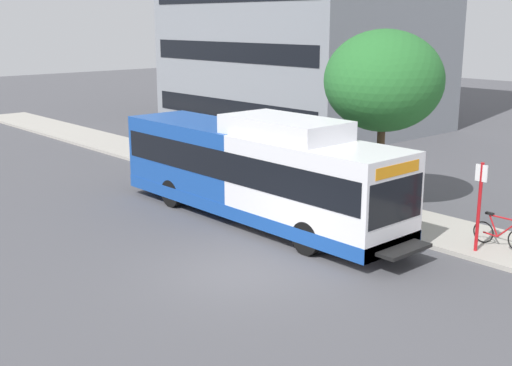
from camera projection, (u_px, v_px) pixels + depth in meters
name	position (u px, v px, depth m)	size (l,w,h in m)	color
ground_plane	(93.00, 211.00, 23.38)	(120.00, 120.00, 0.00)	#4C4C51
sidewalk_curb	(274.00, 187.00, 26.45)	(3.00, 56.00, 0.14)	#A8A399
transit_bus	(255.00, 171.00, 21.92)	(2.58, 12.25, 3.65)	white
bus_stop_sign_pole	(480.00, 200.00, 18.60)	(0.10, 0.36, 2.60)	red
bicycle_parked	(501.00, 233.00, 19.14)	(0.52, 1.76, 1.02)	black
street_tree_near_stop	(384.00, 81.00, 22.57)	(4.12, 4.12, 6.19)	#4C3823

